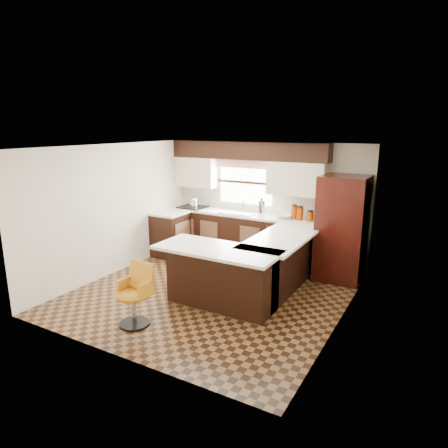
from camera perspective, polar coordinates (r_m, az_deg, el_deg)
The scene contains 30 objects.
floor at distance 6.79m, azimuth -1.63°, elevation -9.68°, with size 4.40×4.40×0.00m, color #49301A.
ceiling at distance 6.23m, azimuth -1.79°, elevation 10.99°, with size 4.40×4.40×0.00m, color silver.
wall_back at distance 8.32m, azimuth 6.19°, elevation 3.34°, with size 4.40×4.40×0.00m, color beige.
wall_front at distance 4.74m, azimuth -15.70°, elevation -5.30°, with size 4.40×4.40×0.00m, color beige.
wall_left at distance 7.68m, azimuth -15.23°, elevation 2.04°, with size 4.40×4.40×0.00m, color beige.
wall_right at distance 5.64m, azimuth 16.86°, elevation -2.30°, with size 4.40×4.40×0.00m, color beige.
base_cab_back at distance 8.41m, azimuth 2.43°, elevation -1.72°, with size 3.30×0.60×0.90m, color black.
base_cab_left at distance 8.58m, azimuth -7.63°, elevation -1.53°, with size 0.60×0.70×0.90m, color black.
counter_back at distance 8.30m, azimuth 2.46°, elevation 1.42°, with size 3.30×0.60×0.04m, color silver.
counter_left at distance 8.47m, azimuth -7.73°, elevation 1.56°, with size 0.60×0.70×0.04m, color silver.
soffit at distance 8.20m, azimuth 3.28°, elevation 10.43°, with size 3.40×0.35×0.36m, color black.
upper_cab_left at distance 8.86m, azimuth -3.91°, elevation 7.43°, with size 0.94×0.35×0.64m, color beige.
upper_cab_right at distance 7.83m, azimuth 10.36°, elevation 6.39°, with size 1.14×0.35×0.64m, color beige.
window_pane at distance 8.45m, azimuth 3.07°, elevation 5.97°, with size 1.20×0.02×0.90m, color white.
valance at distance 8.37m, azimuth 2.99°, elevation 8.58°, with size 1.30×0.06×0.18m, color #D19B93.
sink at distance 8.29m, azimuth 2.09°, elevation 1.68°, with size 0.75×0.45×0.03m, color #B2B2B7.
dishwasher at distance 7.77m, azimuth 8.04°, elevation -3.33°, with size 0.58×0.03×0.78m, color black.
cooktop at distance 8.87m, azimuth -4.51°, elevation 2.44°, with size 0.58×0.50×0.03m, color black.
peninsula_long at distance 6.77m, azimuth 7.68°, elevation -5.77°, with size 0.60×1.95×0.90m, color black.
peninsula_return at distance 6.16m, azimuth -0.35°, elevation -7.67°, with size 1.65×0.60×0.90m, color black.
counter_pen_long at distance 6.61m, azimuth 8.21°, elevation -1.98°, with size 0.84×1.95×0.04m, color silver.
counter_pen_return at distance 5.94m, azimuth -0.96°, elevation -3.67°, with size 1.89×0.84×0.04m, color silver.
refrigerator at distance 7.38m, azimuth 16.51°, elevation -0.60°, with size 0.80×0.77×1.88m, color black.
bar_chair at distance 5.72m, azimuth -12.88°, elevation -9.94°, with size 0.47×0.47×0.88m, color orange, non-canonical shape.
kettle at distance 8.82m, azimuth -4.29°, elevation 3.26°, with size 0.18×0.18×0.24m, color silver, non-canonical shape.
percolator at distance 8.07m, azimuth 5.37°, elevation 2.33°, with size 0.14×0.14×0.32m, color silver.
mixing_bowl at distance 7.92m, azimuth 8.41°, elevation 1.12°, with size 0.31×0.31×0.08m, color white.
canister_large at distance 7.84m, azimuth 9.99°, elevation 1.61°, with size 0.12×0.12×0.26m, color #833105.
canister_med at distance 7.81m, azimuth 10.78°, elevation 1.46°, with size 0.13×0.13×0.24m, color #833105.
canister_small at distance 7.75m, azimuth 12.20°, elevation 1.06°, with size 0.13×0.13×0.18m, color #833105.
Camera 1 is at (3.24, -5.31, 2.72)m, focal length 32.00 mm.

